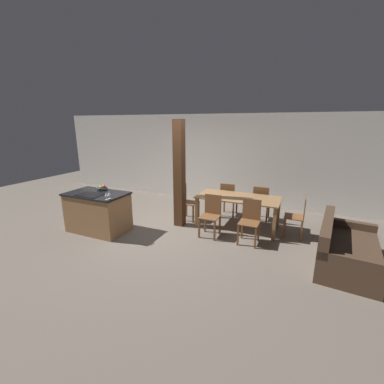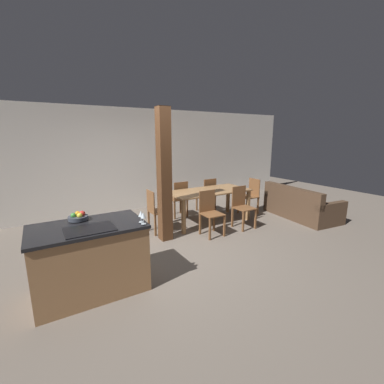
% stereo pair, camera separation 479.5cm
% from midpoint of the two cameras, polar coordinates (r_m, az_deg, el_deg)
% --- Properties ---
extents(ground_plane, '(16.00, 16.00, 0.00)m').
position_cam_midpoint_polar(ground_plane, '(4.89, -34.55, -16.79)').
color(ground_plane, '#665B51').
extents(wall_back, '(11.20, 0.08, 2.70)m').
position_cam_midpoint_polar(wall_back, '(7.25, -34.75, 3.40)').
color(wall_back, silver).
rests_on(wall_back, ground_plane).
extents(kitchen_island, '(1.37, 0.83, 0.91)m').
position_cam_midpoint_polar(kitchen_island, '(4.55, -54.33, -15.79)').
color(kitchen_island, '#9E7047').
rests_on(kitchen_island, ground_plane).
extents(fruit_bowl, '(0.25, 0.25, 0.11)m').
position_cam_midpoint_polar(fruit_bowl, '(4.63, -54.93, -8.82)').
color(fruit_bowl, '#383D47').
rests_on(fruit_bowl, kitchen_island).
extents(wine_glass_near, '(0.07, 0.07, 0.15)m').
position_cam_midpoint_polar(wine_glass_near, '(3.82, -49.37, -10.20)').
color(wine_glass_near, silver).
rests_on(wine_glass_near, kitchen_island).
extents(wine_glass_middle, '(0.07, 0.07, 0.15)m').
position_cam_midpoint_polar(wine_glass_middle, '(3.90, -49.01, -9.79)').
color(wine_glass_middle, silver).
rests_on(wine_glass_middle, kitchen_island).
extents(dining_table, '(1.90, 0.89, 0.76)m').
position_cam_midpoint_polar(dining_table, '(5.55, -19.62, -4.54)').
color(dining_table, olive).
rests_on(dining_table, ground_plane).
extents(dining_chair_near_left, '(0.40, 0.40, 0.91)m').
position_cam_midpoint_polar(dining_chair_near_left, '(4.91, -22.77, -9.22)').
color(dining_chair_near_left, brown).
rests_on(dining_chair_near_left, ground_plane).
extents(dining_chair_near_right, '(0.40, 0.40, 0.91)m').
position_cam_midpoint_polar(dining_chair_near_right, '(5.08, -13.12, -7.82)').
color(dining_chair_near_right, brown).
rests_on(dining_chair_near_right, ground_plane).
extents(dining_chair_far_left, '(0.40, 0.40, 0.91)m').
position_cam_midpoint_polar(dining_chair_far_left, '(6.18, -24.68, -4.98)').
color(dining_chair_far_left, brown).
rests_on(dining_chair_far_left, ground_plane).
extents(dining_chair_far_right, '(0.40, 0.40, 0.91)m').
position_cam_midpoint_polar(dining_chair_far_right, '(6.32, -16.96, -4.01)').
color(dining_chair_far_right, brown).
rests_on(dining_chair_far_right, ground_plane).
extents(dining_chair_head_end, '(0.40, 0.40, 0.91)m').
position_cam_midpoint_polar(dining_chair_head_end, '(5.52, -33.13, -7.92)').
color(dining_chair_head_end, brown).
rests_on(dining_chair_head_end, ground_plane).
extents(dining_chair_foot_end, '(0.40, 0.40, 0.91)m').
position_cam_midpoint_polar(dining_chair_foot_end, '(5.98, -6.97, -4.48)').
color(dining_chair_foot_end, brown).
rests_on(dining_chair_foot_end, ground_plane).
extents(couch, '(1.09, 1.83, 0.79)m').
position_cam_midpoint_polar(couch, '(5.70, 4.56, -7.57)').
color(couch, '#473323').
rests_on(couch, ground_plane).
extents(timber_post, '(0.22, 0.22, 2.51)m').
position_cam_midpoint_polar(timber_post, '(4.91, -34.29, -0.99)').
color(timber_post, '#4C2D19').
rests_on(timber_post, ground_plane).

